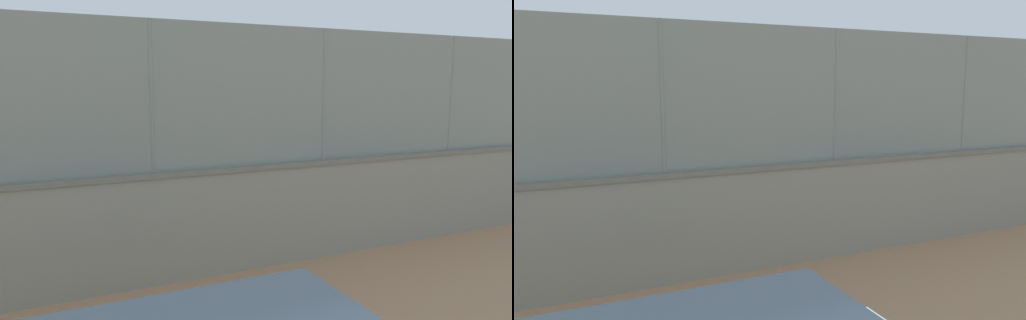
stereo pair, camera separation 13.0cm
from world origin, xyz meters
The scene contains 6 objects.
ground_plane centered at (0.00, 0.00, 0.00)m, with size 260.00×260.00×0.00m, color tan.
perimeter_wall centered at (0.45, 11.01, 0.92)m, with size 26.01×1.25×1.84m.
fence_panel_on_wall centered at (0.45, 11.01, 3.03)m, with size 25.54×0.90×2.38m.
player_near_wall_returning centered at (4.02, 3.31, 0.98)m, with size 1.22×0.76×1.66m.
player_baseline_waiting centered at (-4.85, 3.72, 0.93)m, with size 1.24×0.75×1.58m.
sports_ball centered at (5.38, 4.61, 1.24)m, with size 0.07×0.07×0.07m, color white.
Camera 1 is at (5.28, 18.88, 3.20)m, focal length 34.81 mm.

